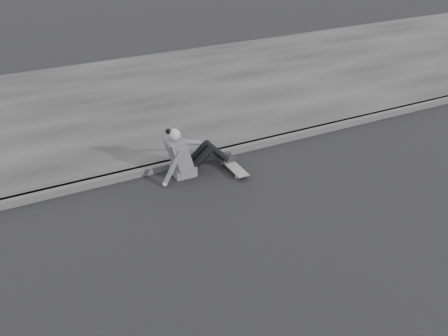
# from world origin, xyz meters

# --- Properties ---
(ground) EXTENTS (80.00, 80.00, 0.00)m
(ground) POSITION_xyz_m (0.00, 0.00, 0.00)
(ground) COLOR black
(ground) RESTS_ON ground
(curb) EXTENTS (24.00, 0.16, 0.12)m
(curb) POSITION_xyz_m (0.00, 2.58, 0.06)
(curb) COLOR #444444
(curb) RESTS_ON ground
(sidewalk) EXTENTS (24.00, 6.00, 0.12)m
(sidewalk) POSITION_xyz_m (0.00, 5.60, 0.06)
(sidewalk) COLOR #333333
(sidewalk) RESTS_ON ground
(skateboard) EXTENTS (0.20, 0.78, 0.09)m
(skateboard) POSITION_xyz_m (-1.76, 2.02, 0.07)
(skateboard) COLOR #A1A19C
(skateboard) RESTS_ON ground
(seated_woman) EXTENTS (1.38, 0.46, 0.88)m
(seated_woman) POSITION_xyz_m (-2.49, 2.27, 0.36)
(seated_woman) COLOR #535356
(seated_woman) RESTS_ON ground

